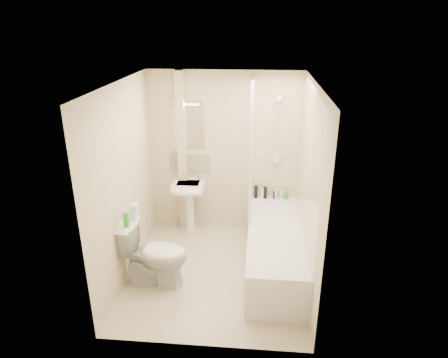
{
  "coord_description": "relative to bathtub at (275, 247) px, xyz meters",
  "views": [
    {
      "loc": [
        0.49,
        -4.3,
        3.05
      ],
      "look_at": [
        0.09,
        0.2,
        1.22
      ],
      "focal_mm": 32.0,
      "sensor_mm": 36.0,
      "label": 1
    }
  ],
  "objects": [
    {
      "name": "wall_right",
      "position": [
        0.35,
        -0.2,
        0.91
      ],
      "size": [
        0.02,
        2.5,
        2.4
      ],
      "primitive_type": "cube",
      "color": "beige",
      "rests_on": "ground"
    },
    {
      "name": "bottle_cream",
      "position": [
        0.03,
        0.96,
        0.34
      ],
      "size": [
        0.06,
        0.06,
        0.16
      ],
      "primitive_type": "cylinder",
      "color": "beige",
      "rests_on": "bathtub"
    },
    {
      "name": "pedestal_sink",
      "position": [
        -1.27,
        0.81,
        0.35
      ],
      "size": [
        0.47,
        0.45,
        0.91
      ],
      "color": "white",
      "rests_on": "ground"
    },
    {
      "name": "shower_screen",
      "position": [
        -0.35,
        0.6,
        1.16
      ],
      "size": [
        0.04,
        0.92,
        1.8
      ],
      "color": "white",
      "rests_on": "bathtub"
    },
    {
      "name": "bottle_black_a",
      "position": [
        -0.27,
        0.96,
        0.36
      ],
      "size": [
        0.05,
        0.05,
        0.19
      ],
      "primitive_type": "cylinder",
      "color": "black",
      "rests_on": "bathtub"
    },
    {
      "name": "strip_light",
      "position": [
        -1.27,
        1.02,
        1.66
      ],
      "size": [
        0.42,
        0.07,
        0.07
      ],
      "primitive_type": "cube",
      "color": "silver",
      "rests_on": "wall_back"
    },
    {
      "name": "bottle_black_b",
      "position": [
        -0.14,
        0.96,
        0.35
      ],
      "size": [
        0.06,
        0.06,
        0.18
      ],
      "primitive_type": "cylinder",
      "color": "black",
      "rests_on": "bathtub"
    },
    {
      "name": "bathtub",
      "position": [
        0.0,
        0.0,
        0.0
      ],
      "size": [
        0.7,
        2.1,
        0.55
      ],
      "color": "white",
      "rests_on": "ground"
    },
    {
      "name": "toilet_roll_lower",
      "position": [
        -1.72,
        -0.38,
        0.58
      ],
      "size": [
        0.11,
        0.11,
        0.09
      ],
      "primitive_type": "cylinder",
      "color": "white",
      "rests_on": "toilet"
    },
    {
      "name": "shower_fixture",
      "position": [
        -0.0,
        0.99,
        1.26
      ],
      "size": [
        0.1,
        0.16,
        0.99
      ],
      "color": "white",
      "rests_on": "wall_back"
    },
    {
      "name": "bottle_white_b",
      "position": [
        0.1,
        0.96,
        0.32
      ],
      "size": [
        0.05,
        0.05,
        0.13
      ],
      "primitive_type": "cylinder",
      "color": "silver",
      "rests_on": "bathtub"
    },
    {
      "name": "tile_back",
      "position": [
        0.0,
        1.04,
        1.14
      ],
      "size": [
        0.7,
        0.01,
        1.75
      ],
      "primitive_type": "cube",
      "color": "beige",
      "rests_on": "wall_back"
    },
    {
      "name": "bottle_green",
      "position": [
        0.18,
        0.96,
        0.31
      ],
      "size": [
        0.06,
        0.06,
        0.09
      ],
      "primitive_type": "cylinder",
      "color": "green",
      "rests_on": "bathtub"
    },
    {
      "name": "toilet_roll_upper",
      "position": [
        -1.69,
        -0.38,
        0.68
      ],
      "size": [
        0.1,
        0.1,
        0.11
      ],
      "primitive_type": "cylinder",
      "color": "white",
      "rests_on": "toilet_roll_lower"
    },
    {
      "name": "green_bottle",
      "position": [
        -1.74,
        -0.56,
        0.62
      ],
      "size": [
        0.06,
        0.06,
        0.17
      ],
      "primitive_type": "cylinder",
      "color": "green",
      "rests_on": "toilet"
    },
    {
      "name": "wall_back",
      "position": [
        -0.75,
        1.05,
        0.91
      ],
      "size": [
        2.2,
        0.02,
        2.4
      ],
      "primitive_type": "cube",
      "color": "beige",
      "rests_on": "ground"
    },
    {
      "name": "bottle_blue",
      "position": [
        0.0,
        0.96,
        0.32
      ],
      "size": [
        0.05,
        0.05,
        0.12
      ],
      "primitive_type": "cylinder",
      "color": "#141356",
      "rests_on": "bathtub"
    },
    {
      "name": "bottle_white_a",
      "position": [
        -0.18,
        0.96,
        0.34
      ],
      "size": [
        0.05,
        0.05,
        0.16
      ],
      "primitive_type": "cylinder",
      "color": "white",
      "rests_on": "bathtub"
    },
    {
      "name": "tile_right",
      "position": [
        0.34,
        0.0,
        1.14
      ],
      "size": [
        0.01,
        2.1,
        1.75
      ],
      "primitive_type": "cube",
      "color": "beige",
      "rests_on": "wall_right"
    },
    {
      "name": "splashback",
      "position": [
        -1.27,
        1.04,
        0.74
      ],
      "size": [
        0.6,
        0.02,
        0.3
      ],
      "primitive_type": "cube",
      "color": "beige",
      "rests_on": "wall_back"
    },
    {
      "name": "mirror",
      "position": [
        -1.27,
        1.04,
        1.29
      ],
      "size": [
        0.46,
        0.01,
        0.6
      ],
      "primitive_type": "cube",
      "color": "white",
      "rests_on": "wall_back"
    },
    {
      "name": "toilet",
      "position": [
        -1.47,
        -0.47,
        0.12
      ],
      "size": [
        0.54,
        0.85,
        0.82
      ],
      "primitive_type": "imported",
      "rotation": [
        0.0,
        0.0,
        1.52
      ],
      "color": "white",
      "rests_on": "ground"
    },
    {
      "name": "pipe_boxing",
      "position": [
        -1.37,
        0.99,
        0.91
      ],
      "size": [
        0.12,
        0.12,
        2.4
      ],
      "primitive_type": "cube",
      "color": "beige",
      "rests_on": "ground"
    },
    {
      "name": "floor",
      "position": [
        -0.75,
        -0.2,
        -0.29
      ],
      "size": [
        2.5,
        2.5,
        0.0
      ],
      "primitive_type": "plane",
      "color": "beige",
      "rests_on": "ground"
    },
    {
      "name": "wall_left",
      "position": [
        -1.85,
        -0.2,
        0.91
      ],
      "size": [
        0.02,
        2.5,
        2.4
      ],
      "primitive_type": "cube",
      "color": "beige",
      "rests_on": "ground"
    },
    {
      "name": "ceiling",
      "position": [
        -0.75,
        -0.2,
        2.11
      ],
      "size": [
        2.2,
        2.5,
        0.02
      ],
      "primitive_type": "cube",
      "color": "white",
      "rests_on": "wall_back"
    }
  ]
}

